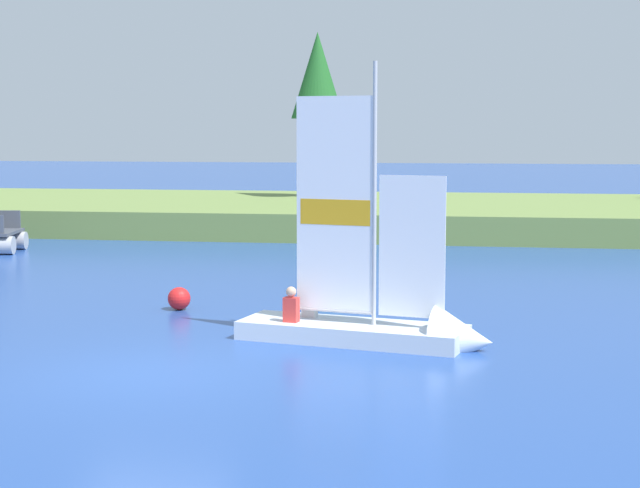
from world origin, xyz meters
The scene contains 5 objects.
ground_plane centered at (0.00, 0.00, 0.00)m, with size 200.00×200.00×0.00m, color #234793.
shore_bank centered at (0.00, 25.95, 0.52)m, with size 80.00×13.08×1.03m, color olive.
shoreline_tree_left centered at (-1.47, 28.18, 6.26)m, with size 2.29×2.29×7.15m.
sailboat centered at (3.89, 2.93, 0.37)m, with size 5.11×2.38×5.81m.
channel_buoy centered at (-1.25, 5.94, 0.26)m, with size 0.52×0.52×0.52m, color red.
Camera 1 is at (5.32, -16.30, 4.14)m, focal length 57.71 mm.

